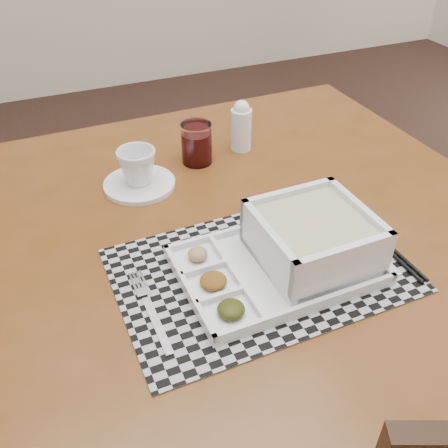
% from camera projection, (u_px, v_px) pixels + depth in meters
% --- Properties ---
extents(floor, '(5.00, 5.00, 0.00)m').
position_uv_depth(floor, '(361.00, 298.00, 1.93)').
color(floor, '#311F18').
rests_on(floor, ground).
extents(dining_table, '(1.12, 1.12, 0.83)m').
position_uv_depth(dining_table, '(240.00, 267.00, 0.97)').
color(dining_table, '#4F2D0E').
rests_on(dining_table, ground).
extents(placemat, '(0.48, 0.33, 0.00)m').
position_uv_depth(placemat, '(260.00, 270.00, 0.84)').
color(placemat, '#97979E').
rests_on(placemat, dining_table).
extents(serving_tray, '(0.32, 0.22, 0.09)m').
position_uv_depth(serving_tray, '(302.00, 247.00, 0.83)').
color(serving_tray, silver).
rests_on(serving_tray, placemat).
extents(fork, '(0.02, 0.19, 0.00)m').
position_uv_depth(fork, '(150.00, 308.00, 0.77)').
color(fork, silver).
rests_on(fork, placemat).
extents(spoon, '(0.04, 0.18, 0.01)m').
position_uv_depth(spoon, '(352.00, 228.00, 0.92)').
color(spoon, silver).
rests_on(spoon, placemat).
extents(chopsticks, '(0.02, 0.24, 0.01)m').
position_uv_depth(chopsticks, '(379.00, 239.00, 0.90)').
color(chopsticks, black).
rests_on(chopsticks, placemat).
extents(saucer, '(0.15, 0.15, 0.01)m').
position_uv_depth(saucer, '(139.00, 184.00, 1.05)').
color(saucer, silver).
rests_on(saucer, dining_table).
extents(cup, '(0.10, 0.10, 0.07)m').
position_uv_depth(cup, '(137.00, 167.00, 1.02)').
color(cup, silver).
rests_on(cup, saucer).
extents(juice_glass, '(0.07, 0.07, 0.09)m').
position_uv_depth(juice_glass, '(197.00, 145.00, 1.10)').
color(juice_glass, white).
rests_on(juice_glass, dining_table).
extents(creamer_bottle, '(0.05, 0.05, 0.12)m').
position_uv_depth(creamer_bottle, '(241.00, 126.00, 1.14)').
color(creamer_bottle, silver).
rests_on(creamer_bottle, dining_table).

